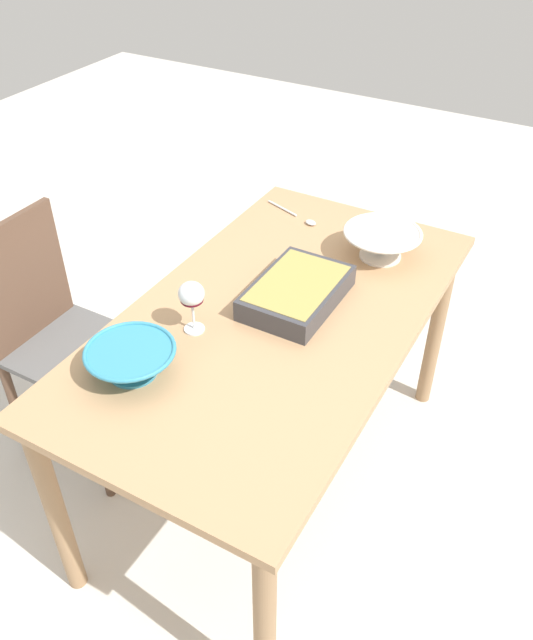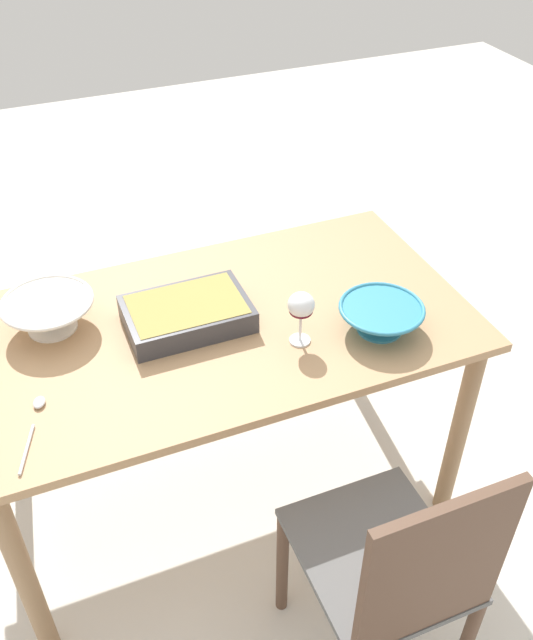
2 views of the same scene
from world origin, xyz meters
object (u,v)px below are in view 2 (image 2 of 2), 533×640
chair (396,573)px  small_bowl (381,317)px  wine_glass (301,308)px  mixing_bowl (49,313)px  dining_table (220,349)px  casserole_dish (187,313)px  serving_spoon (35,418)px

chair → small_bowl: 0.69m
wine_glass → mixing_bowl: size_ratio=0.63×
dining_table → casserole_dish: size_ratio=4.15×
serving_spoon → casserole_dish: bearing=-154.3°
dining_table → chair: chair is taller
wine_glass → mixing_bowl: bearing=-26.9°
casserole_dish → mixing_bowl: 0.39m
mixing_bowl → serving_spoon: bearing=74.6°
wine_glass → mixing_bowl: 0.72m
serving_spoon → chair: bearing=141.8°
small_bowl → mixing_bowl: bearing=-22.6°
wine_glass → casserole_dish: (0.27, -0.20, -0.08)m
wine_glass → casserole_dish: wine_glass is taller
wine_glass → small_bowl: (-0.23, 0.04, -0.07)m
small_bowl → serving_spoon: size_ratio=1.01×
dining_table → small_bowl: bearing=153.9°
casserole_dish → small_bowl: 0.56m
dining_table → wine_glass: 0.33m
casserole_dish → serving_spoon: 0.52m
small_bowl → serving_spoon: 0.97m
mixing_bowl → serving_spoon: size_ratio=1.08×
chair → wine_glass: size_ratio=5.63×
wine_glass → small_bowl: bearing=170.5°
serving_spoon → small_bowl: bearing=179.4°
casserole_dish → serving_spoon: size_ratio=1.46×
mixing_bowl → casserole_dish: bearing=160.8°
small_bowl → casserole_dish: bearing=-25.0°
dining_table → small_bowl: small_bowl is taller
chair → mixing_bowl: bearing=-55.7°
wine_glass → casserole_dish: bearing=-36.0°
chair → serving_spoon: bearing=-38.2°
casserole_dish → mixing_bowl: size_ratio=1.35×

